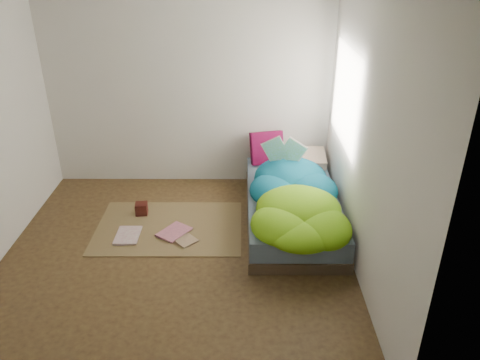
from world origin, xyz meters
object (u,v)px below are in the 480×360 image
pillow_magenta (267,148)px  wooden_box (142,209)px  bed (292,207)px  open_book (284,143)px  floor_book_a (116,236)px  floor_book_b (165,229)px

pillow_magenta → wooden_box: 1.71m
wooden_box → bed: bearing=-3.7°
open_book → wooden_box: (-1.64, -0.24, -0.73)m
open_book → pillow_magenta: bearing=122.5°
wooden_box → floor_book_a: (-0.19, -0.48, -0.05)m
wooden_box → floor_book_a: 0.52m
pillow_magenta → floor_book_b: size_ratio=1.19×
bed → floor_book_a: size_ratio=5.77×
wooden_box → floor_book_b: bearing=-46.6°
bed → pillow_magenta: (-0.25, 0.83, 0.37)m
pillow_magenta → open_book: open_book is taller
pillow_magenta → open_book: size_ratio=0.97×
pillow_magenta → wooden_box: pillow_magenta is taller
bed → floor_book_b: size_ratio=5.89×
open_book → bed: bearing=-63.8°
wooden_box → floor_book_a: size_ratio=0.39×
pillow_magenta → floor_book_a: (-1.66, -1.20, -0.52)m
wooden_box → floor_book_b: 0.48m
pillow_magenta → wooden_box: bearing=-166.7°
pillow_magenta → floor_book_b: bearing=-150.0°
pillow_magenta → wooden_box: size_ratio=3.01×
pillow_magenta → wooden_box: (-1.48, -0.72, -0.46)m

